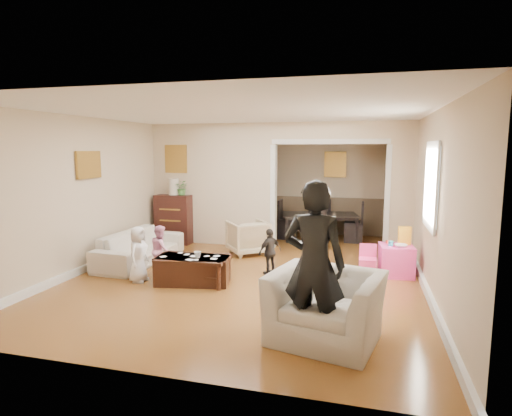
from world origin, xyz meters
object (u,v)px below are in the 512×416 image
(armchair_back, at_px, (248,237))
(dining_table, at_px, (320,227))
(dresser, at_px, (175,219))
(armchair_front, at_px, (325,306))
(child_kneel_a, at_px, (138,254))
(sofa, at_px, (140,247))
(child_toddler, at_px, (270,252))
(table_lamp, at_px, (174,187))
(cyan_cup, at_px, (391,243))
(child_kneel_b, at_px, (161,250))
(coffee_table, at_px, (193,270))
(coffee_cup, at_px, (198,255))
(play_table, at_px, (396,260))
(adult_person, at_px, (314,265))

(armchair_back, xyz_separation_m, dining_table, (1.24, 1.63, -0.03))
(armchair_back, distance_m, dresser, 1.91)
(armchair_front, relative_size, child_kneel_a, 1.30)
(sofa, bearing_deg, child_kneel_a, -148.52)
(sofa, relative_size, child_toddler, 2.55)
(table_lamp, bearing_deg, cyan_cup, -16.77)
(dining_table, distance_m, child_kneel_a, 4.47)
(sofa, distance_m, child_kneel_b, 0.91)
(armchair_back, distance_m, table_lamp, 2.11)
(coffee_table, xyz_separation_m, dining_table, (1.56, 3.61, 0.09))
(dresser, bearing_deg, coffee_cup, -57.81)
(armchair_front, bearing_deg, dining_table, 109.67)
(play_table, bearing_deg, dining_table, 122.02)
(table_lamp, height_order, dining_table, table_lamp)
(child_toddler, bearing_deg, cyan_cup, 141.40)
(armchair_front, height_order, dining_table, armchair_front)
(dresser, bearing_deg, coffee_table, -58.95)
(sofa, bearing_deg, play_table, -83.07)
(sofa, bearing_deg, table_lamp, 5.94)
(table_lamp, bearing_deg, dresser, 0.00)
(armchair_front, bearing_deg, table_lamp, 145.86)
(armchair_back, height_order, child_toddler, child_toddler)
(dresser, relative_size, cyan_cup, 13.38)
(dresser, xyz_separation_m, adult_person, (3.57, -4.15, 0.35))
(sofa, relative_size, coffee_cup, 18.31)
(coffee_cup, xyz_separation_m, child_kneel_b, (-0.80, 0.35, -0.05))
(cyan_cup, relative_size, adult_person, 0.05)
(sofa, xyz_separation_m, child_toddler, (2.46, -0.11, 0.10))
(sofa, distance_m, play_table, 4.49)
(child_kneel_a, bearing_deg, sofa, 28.31)
(play_table, height_order, child_toddler, child_toddler)
(armchair_front, height_order, child_kneel_a, child_kneel_a)
(dresser, distance_m, child_kneel_b, 2.36)
(coffee_table, relative_size, child_kneel_a, 1.26)
(coffee_table, distance_m, play_table, 3.30)
(child_toddler, bearing_deg, play_table, 142.17)
(armchair_back, relative_size, child_kneel_b, 0.89)
(play_table, bearing_deg, cyan_cup, -153.43)
(play_table, distance_m, child_kneel_b, 3.88)
(dresser, height_order, table_lamp, table_lamp)
(dresser, distance_m, table_lamp, 0.72)
(armchair_front, distance_m, coffee_table, 2.60)
(coffee_cup, height_order, cyan_cup, cyan_cup)
(armchair_front, bearing_deg, cyan_cup, 85.70)
(sofa, height_order, child_toddler, child_toddler)
(coffee_cup, distance_m, child_kneel_b, 0.87)
(armchair_back, height_order, armchair_front, armchair_front)
(table_lamp, xyz_separation_m, dining_table, (3.07, 1.10, -0.95))
(table_lamp, xyz_separation_m, coffee_cup, (1.61, -2.56, -0.79))
(child_kneel_a, xyz_separation_m, child_toddler, (1.90, 0.90, -0.05))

